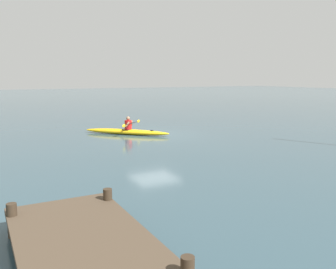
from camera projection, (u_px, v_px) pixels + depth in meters
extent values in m
plane|color=#334C56|center=(154.00, 135.00, 19.71)|extent=(160.00, 160.00, 0.00)
ellipsoid|color=#EAB214|center=(126.00, 132.00, 19.83)|extent=(3.93, 4.02, 0.30)
torus|color=black|center=(127.00, 129.00, 19.80)|extent=(0.76, 0.76, 0.04)
cylinder|color=black|center=(152.00, 130.00, 19.35)|extent=(0.18, 0.18, 0.02)
cylinder|color=red|center=(128.00, 125.00, 19.73)|extent=(0.38, 0.38, 0.49)
sphere|color=#936B4C|center=(128.00, 118.00, 19.67)|extent=(0.21, 0.21, 0.21)
cylinder|color=black|center=(131.00, 123.00, 19.65)|extent=(1.46, 1.42, 0.03)
ellipsoid|color=gold|center=(138.00, 121.00, 20.60)|extent=(0.31, 0.31, 0.17)
ellipsoid|color=gold|center=(124.00, 126.00, 18.71)|extent=(0.31, 0.31, 0.17)
cylinder|color=#936B4C|center=(132.00, 123.00, 19.97)|extent=(0.18, 0.31, 0.34)
cylinder|color=#936B4C|center=(127.00, 124.00, 19.42)|extent=(0.32, 0.18, 0.34)
cylinder|color=#382B1E|center=(108.00, 204.00, 7.98)|extent=(0.20, 0.20, 0.70)
cylinder|color=#382B1E|center=(12.00, 221.00, 7.06)|extent=(0.20, 0.20, 0.70)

